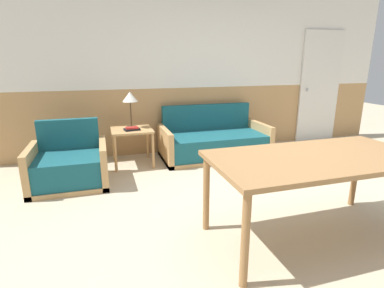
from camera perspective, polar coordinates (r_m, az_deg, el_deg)
ground_plane at (r=3.25m, az=16.66°, el=-13.34°), size 16.00×16.00×0.00m
wall_back at (r=5.24m, az=1.60°, el=13.52°), size 7.20×0.06×2.70m
couch at (r=4.95m, az=4.14°, el=0.34°), size 1.72×0.87×0.82m
armchair at (r=4.12m, az=-22.31°, el=-3.97°), size 0.93×0.79×0.79m
side_table at (r=4.58m, az=-11.39°, el=1.85°), size 0.60×0.60×0.56m
table_lamp at (r=4.59m, az=-11.72°, el=8.46°), size 0.23×0.23×0.54m
book_stack at (r=4.45m, az=-11.37°, el=2.85°), size 0.24×0.18×0.05m
dining_table at (r=2.75m, az=22.72°, el=-3.53°), size 1.82×0.91×0.77m
entry_door at (r=6.41m, az=23.12°, el=9.93°), size 0.87×0.09×2.09m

